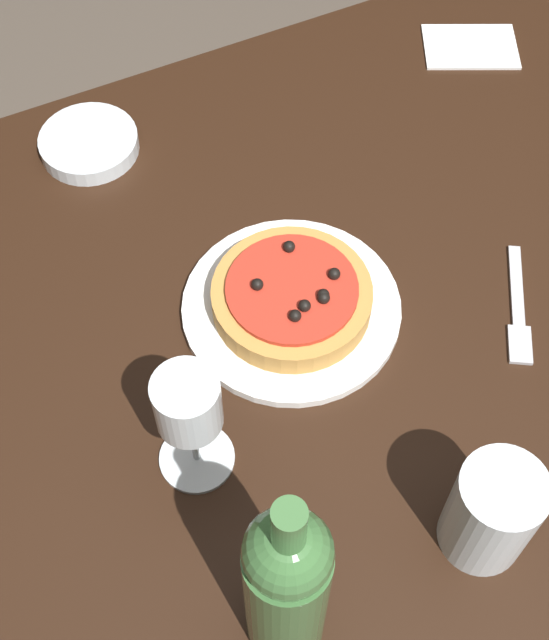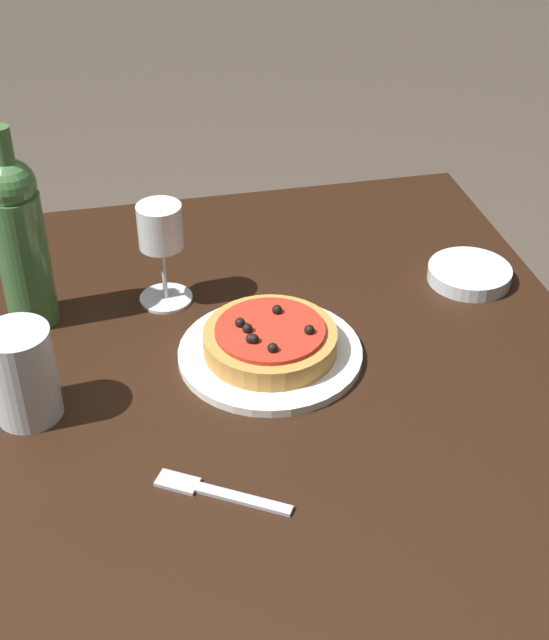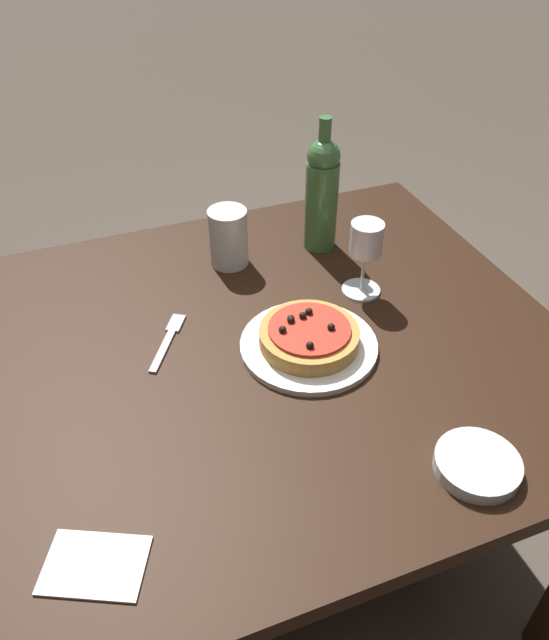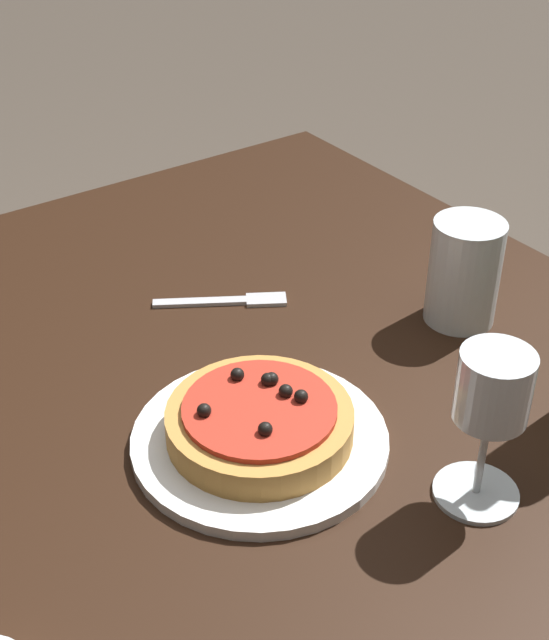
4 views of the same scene
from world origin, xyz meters
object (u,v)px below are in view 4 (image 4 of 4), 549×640
pizza (260,421)px  fork (229,301)px  dining_table (254,459)px  wine_glass (492,399)px  dinner_plate (260,440)px  water_cup (464,272)px

pizza → fork: pizza is taller
pizza → fork: bearing=153.9°
dining_table → fork: fork is taller
wine_glass → fork: size_ratio=1.06×
dining_table → wine_glass: bearing=19.6°
dining_table → dinner_plate: (0.07, -0.04, 0.10)m
wine_glass → water_cup: bearing=138.1°
dining_table → pizza: (0.07, -0.04, 0.12)m
dining_table → dinner_plate: size_ratio=4.40×
dinner_plate → water_cup: 0.33m
pizza → fork: (-0.24, 0.12, -0.03)m
fork → dining_table: bearing=-83.7°
wine_glass → fork: bearing=-178.9°
pizza → water_cup: bearing=98.8°
wine_glass → water_cup: (-0.22, 0.20, -0.05)m
dining_table → pizza: 0.14m
dinner_plate → water_cup: size_ratio=1.99×
dinner_plate → pizza: pizza is taller
dining_table → wine_glass: 0.33m
dinner_plate → wine_glass: bearing=35.9°
dinner_plate → wine_glass: size_ratio=1.59×
dinner_plate → water_cup: bearing=98.8°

